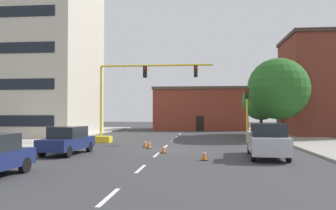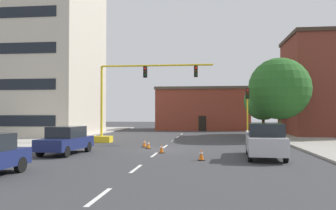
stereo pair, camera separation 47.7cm
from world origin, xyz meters
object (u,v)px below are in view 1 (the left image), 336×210
object	(u,v)px
sedan_navy_near_left	(67,140)
pickup_truck_silver	(267,141)
traffic_signal_gantry	(117,116)
traffic_cone_roadside_a	(149,145)
traffic_cone_roadside_b	(145,143)
traffic_cone_roadside_c	(204,155)
traffic_light_pole_right	(247,102)
tree_right_mid	(278,89)
tree_right_far	(261,101)
traffic_cone_roadside_d	(163,148)

from	to	relation	value
sedan_navy_near_left	pickup_truck_silver	bearing A→B (deg)	-2.46
traffic_signal_gantry	traffic_cone_roadside_a	bearing A→B (deg)	-54.72
traffic_cone_roadside_b	sedan_navy_near_left	bearing A→B (deg)	-128.79
traffic_cone_roadside_a	traffic_cone_roadside_b	bearing A→B (deg)	113.34
pickup_truck_silver	traffic_cone_roadside_c	xyz separation A→B (m)	(-3.61, -1.48, -0.67)
traffic_signal_gantry	sedan_navy_near_left	xyz separation A→B (m)	(-0.95, -9.03, -1.46)
traffic_cone_roadside_a	traffic_cone_roadside_c	xyz separation A→B (m)	(3.95, -5.90, 0.01)
traffic_light_pole_right	sedan_navy_near_left	xyz separation A→B (m)	(-12.35, -10.51, -2.64)
tree_right_mid	traffic_cone_roadside_b	bearing A→B (deg)	-145.87
traffic_signal_gantry	tree_right_far	world-z (taller)	traffic_signal_gantry
sedan_navy_near_left	traffic_cone_roadside_d	world-z (taller)	sedan_navy_near_left
traffic_light_pole_right	traffic_cone_roadside_c	distance (m)	13.47
sedan_navy_near_left	traffic_cone_roadside_c	distance (m)	8.78
sedan_navy_near_left	traffic_cone_roadside_b	distance (m)	6.53
pickup_truck_silver	traffic_cone_roadside_a	size ratio (longest dim) A/B	9.06
tree_right_far	traffic_cone_roadside_b	xyz separation A→B (m)	(-11.46, -17.58, -3.75)
tree_right_mid	traffic_cone_roadside_a	bearing A→B (deg)	-140.81
traffic_cone_roadside_c	traffic_light_pole_right	bearing A→B (deg)	73.02
traffic_signal_gantry	tree_right_far	distance (m)	20.03
traffic_cone_roadside_d	traffic_cone_roadside_c	bearing A→B (deg)	-51.29
tree_right_far	traffic_cone_roadside_c	world-z (taller)	tree_right_far
traffic_light_pole_right	traffic_cone_roadside_b	size ratio (longest dim) A/B	7.76
pickup_truck_silver	tree_right_far	bearing A→B (deg)	81.66
traffic_light_pole_right	traffic_cone_roadside_b	bearing A→B (deg)	-146.64
traffic_cone_roadside_b	traffic_cone_roadside_c	distance (m)	8.35
traffic_cone_roadside_a	traffic_cone_roadside_d	size ratio (longest dim) A/B	1.01
traffic_signal_gantry	tree_right_mid	size ratio (longest dim) A/B	1.38
traffic_signal_gantry	traffic_cone_roadside_c	size ratio (longest dim) A/B	17.19
sedan_navy_near_left	tree_right_mid	bearing A→B (deg)	39.56
traffic_cone_roadside_a	traffic_cone_roadside_d	world-z (taller)	traffic_cone_roadside_a
traffic_cone_roadside_b	traffic_cone_roadside_c	size ratio (longest dim) A/B	0.99
traffic_light_pole_right	tree_right_far	size ratio (longest dim) A/B	0.75
traffic_light_pole_right	traffic_signal_gantry	bearing A→B (deg)	-172.57
traffic_cone_roadside_b	traffic_cone_roadside_d	size ratio (longest dim) A/B	1.02
pickup_truck_silver	traffic_cone_roadside_a	bearing A→B (deg)	149.69
tree_right_far	traffic_signal_gantry	bearing A→B (deg)	-136.96
traffic_light_pole_right	traffic_cone_roadside_b	distance (m)	10.42
tree_right_mid	tree_right_far	bearing A→B (deg)	90.23
traffic_signal_gantry	traffic_cone_roadside_d	size ratio (longest dim) A/B	17.80
pickup_truck_silver	traffic_light_pole_right	bearing A→B (deg)	88.90
pickup_truck_silver	traffic_cone_roadside_c	size ratio (longest dim) A/B	8.86
traffic_cone_roadside_c	traffic_cone_roadside_d	world-z (taller)	traffic_cone_roadside_c
traffic_signal_gantry	traffic_cone_roadside_a	xyz separation A→B (m)	(3.63, -5.13, -2.04)
traffic_light_pole_right	sedan_navy_near_left	distance (m)	16.43
tree_right_far	traffic_cone_roadside_b	bearing A→B (deg)	-123.10
traffic_signal_gantry	tree_right_mid	xyz separation A→B (m)	(14.63, 3.83, 2.55)
traffic_signal_gantry	traffic_cone_roadside_b	size ratio (longest dim) A/B	17.38
tree_right_far	traffic_cone_roadside_d	size ratio (longest dim) A/B	10.59
traffic_cone_roadside_b	tree_right_mid	bearing A→B (deg)	34.13
tree_right_far	tree_right_mid	xyz separation A→B (m)	(0.04, -9.79, 0.84)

